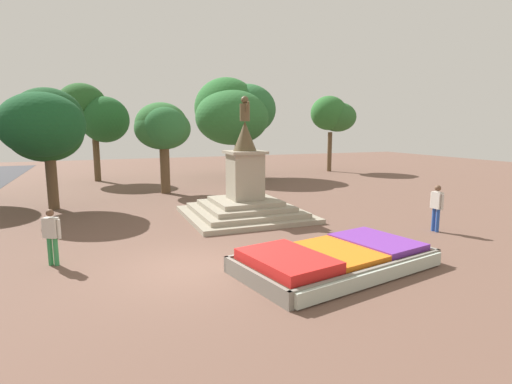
% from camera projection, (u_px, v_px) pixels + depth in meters
% --- Properties ---
extents(ground_plane, '(81.02, 81.02, 0.00)m').
position_uv_depth(ground_plane, '(191.00, 269.00, 10.90)').
color(ground_plane, brown).
extents(flower_planter, '(5.84, 3.90, 0.67)m').
position_uv_depth(flower_planter, '(335.00, 259.00, 10.82)').
color(flower_planter, '#38281C').
rests_on(flower_planter, ground_plane).
extents(statue_monument, '(4.99, 4.99, 5.09)m').
position_uv_depth(statue_monument, '(245.00, 196.00, 17.09)').
color(statue_monument, gray).
rests_on(statue_monument, ground_plane).
extents(pedestrian_near_planter, '(0.24, 0.57, 1.74)m').
position_uv_depth(pedestrian_near_planter, '(437.00, 205.00, 14.62)').
color(pedestrian_near_planter, '#264CA5').
rests_on(pedestrian_near_planter, ground_plane).
extents(pedestrian_crossing_plaza, '(0.50, 0.39, 1.60)m').
position_uv_depth(pedestrian_crossing_plaza, '(52.00, 233.00, 11.02)').
color(pedestrian_crossing_plaza, '#338C4C').
rests_on(pedestrian_crossing_plaza, ground_plane).
extents(park_tree_behind_statue, '(6.41, 6.81, 7.52)m').
position_uv_depth(park_tree_behind_statue, '(234.00, 112.00, 29.95)').
color(park_tree_behind_statue, brown).
rests_on(park_tree_behind_statue, ground_plane).
extents(park_tree_far_right, '(3.61, 4.38, 5.61)m').
position_uv_depth(park_tree_far_right, '(45.00, 125.00, 18.05)').
color(park_tree_far_right, brown).
rests_on(park_tree_far_right, ground_plane).
extents(park_tree_street_side, '(4.74, 4.36, 6.83)m').
position_uv_depth(park_tree_street_side, '(96.00, 113.00, 27.70)').
color(park_tree_street_side, brown).
rests_on(park_tree_street_side, ground_plane).
extents(park_tree_mid_canopy, '(4.02, 3.17, 6.46)m').
position_uv_depth(park_tree_mid_canopy, '(333.00, 115.00, 34.32)').
color(park_tree_mid_canopy, brown).
rests_on(park_tree_mid_canopy, ground_plane).
extents(park_tree_distant, '(3.20, 3.52, 5.23)m').
position_uv_depth(park_tree_distant, '(163.00, 127.00, 22.83)').
color(park_tree_distant, brown).
rests_on(park_tree_distant, ground_plane).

